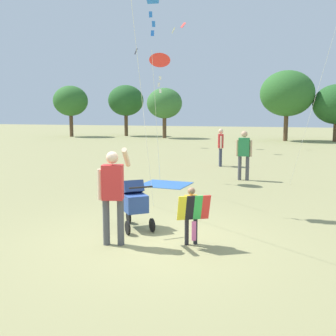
# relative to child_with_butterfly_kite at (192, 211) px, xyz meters

# --- Properties ---
(ground_plane) EXTENTS (120.00, 120.00, 0.00)m
(ground_plane) POSITION_rel_child_with_butterfly_kite_xyz_m (-0.81, -0.02, -0.65)
(ground_plane) COLOR #938E5B
(child_with_butterfly_kite) EXTENTS (0.60, 0.49, 1.08)m
(child_with_butterfly_kite) POSITION_rel_child_with_butterfly_kite_xyz_m (0.00, 0.00, 0.00)
(child_with_butterfly_kite) COLOR #232328
(child_with_butterfly_kite) RESTS_ON ground
(person_adult_flyer) EXTENTS (0.57, 0.61, 1.81)m
(person_adult_flyer) POSITION_rel_child_with_butterfly_kite_xyz_m (-1.38, -0.39, 0.40)
(person_adult_flyer) COLOR #4C4C51
(person_adult_flyer) RESTS_ON ground
(stroller) EXTENTS (0.92, 1.03, 1.03)m
(stroller) POSITION_rel_child_with_butterfly_kite_xyz_m (-1.42, 0.72, -0.04)
(stroller) COLOR black
(stroller) RESTS_ON ground
(kite_blue_high) EXTENTS (1.37, 3.93, 4.45)m
(kite_blue_high) POSITION_rel_child_with_butterfly_kite_xyz_m (-2.74, 6.59, 3.53)
(kite_blue_high) COLOR red
(kite_blue_high) RESTS_ON ground
(person_red_shirt) EXTENTS (0.30, 0.53, 1.69)m
(person_red_shirt) POSITION_rel_child_with_butterfly_kite_xyz_m (-1.28, 10.94, 0.35)
(person_red_shirt) COLOR #33384C
(person_red_shirt) RESTS_ON ground
(person_sitting_far) EXTENTS (0.57, 0.24, 1.77)m
(person_sitting_far) POSITION_rel_child_with_butterfly_kite_xyz_m (0.13, 7.47, 0.39)
(person_sitting_far) COLOR #4C4C51
(person_sitting_far) RESTS_ON ground
(picnic_blanket) EXTENTS (1.67, 1.53, 0.02)m
(picnic_blanket) POSITION_rel_child_with_butterfly_kite_xyz_m (-2.29, 5.80, -0.64)
(picnic_blanket) COLOR #3366B2
(picnic_blanket) RESTS_ON ground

